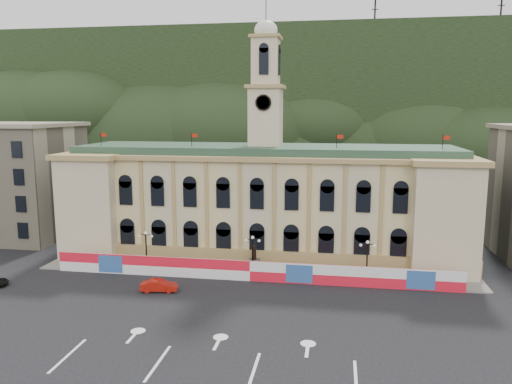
# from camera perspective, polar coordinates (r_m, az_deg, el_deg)

# --- Properties ---
(ground) EXTENTS (260.00, 260.00, 0.00)m
(ground) POSITION_cam_1_polar(r_m,az_deg,el_deg) (48.16, -3.91, -15.96)
(ground) COLOR black
(ground) RESTS_ON ground
(lane_markings) EXTENTS (26.00, 10.00, 0.02)m
(lane_markings) POSITION_cam_1_polar(r_m,az_deg,el_deg) (43.83, -5.49, -18.67)
(lane_markings) COLOR white
(lane_markings) RESTS_ON ground
(hill_ridge) EXTENTS (230.00, 80.00, 64.00)m
(hill_ridge) POSITION_cam_1_polar(r_m,az_deg,el_deg) (164.68, 5.85, 8.88)
(hill_ridge) COLOR black
(hill_ridge) RESTS_ON ground
(city_hall) EXTENTS (56.20, 17.60, 37.10)m
(city_hall) POSITION_cam_1_polar(r_m,az_deg,el_deg) (71.87, 1.04, -0.87)
(city_hall) COLOR #C7BA8F
(city_hall) RESTS_ON ground
(side_building_left) EXTENTS (21.00, 17.00, 18.60)m
(side_building_left) POSITION_cam_1_polar(r_m,az_deg,el_deg) (91.23, -26.43, 1.26)
(side_building_left) COLOR tan
(side_building_left) RESTS_ON ground
(hoarding_fence) EXTENTS (50.00, 0.44, 2.50)m
(hoarding_fence) POSITION_cam_1_polar(r_m,az_deg,el_deg) (61.42, -0.63, -9.00)
(hoarding_fence) COLOR red
(hoarding_fence) RESTS_ON ground
(pavement) EXTENTS (56.00, 5.50, 0.16)m
(pavement) POSITION_cam_1_polar(r_m,az_deg,el_deg) (64.31, -0.27, -9.25)
(pavement) COLOR slate
(pavement) RESTS_ON ground
(statue) EXTENTS (1.40, 1.40, 3.72)m
(statue) POSITION_cam_1_polar(r_m,az_deg,el_deg) (64.20, -0.23, -8.24)
(statue) COLOR #595651
(statue) RESTS_ON ground
(lamp_left) EXTENTS (1.96, 0.44, 5.15)m
(lamp_left) POSITION_cam_1_polar(r_m,az_deg,el_deg) (66.43, -12.44, -6.17)
(lamp_left) COLOR black
(lamp_left) RESTS_ON ground
(lamp_center) EXTENTS (1.96, 0.44, 5.15)m
(lamp_center) POSITION_cam_1_polar(r_m,az_deg,el_deg) (62.71, -0.38, -6.87)
(lamp_center) COLOR black
(lamp_center) RESTS_ON ground
(lamp_right) EXTENTS (1.96, 0.44, 5.15)m
(lamp_right) POSITION_cam_1_polar(r_m,az_deg,el_deg) (62.01, 12.58, -7.29)
(lamp_right) COLOR black
(lamp_right) RESTS_ON ground
(red_sedan) EXTENTS (2.90, 4.71, 1.39)m
(red_sedan) POSITION_cam_1_polar(r_m,az_deg,el_deg) (59.21, -11.02, -10.46)
(red_sedan) COLOR #A5160B
(red_sedan) RESTS_ON ground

